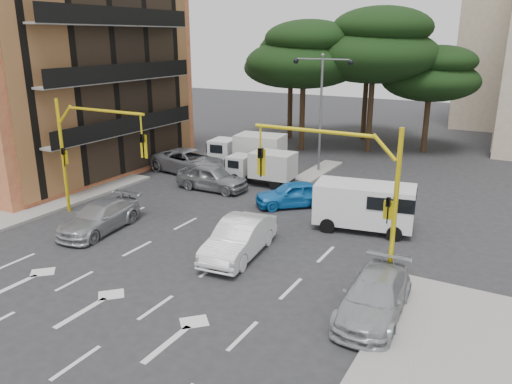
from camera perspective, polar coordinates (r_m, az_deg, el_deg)
ground at (r=21.56m, az=-9.43°, el=-7.45°), size 120.00×120.00×0.00m
median_strip at (r=34.69m, az=7.14°, el=2.39°), size 1.40×6.00×0.15m
apartment_orange at (r=38.28m, az=-24.13°, el=12.75°), size 15.19×16.15×13.70m
pine_left_near at (r=40.57m, az=5.54°, el=15.38°), size 9.15×9.15×10.23m
pine_center at (r=40.72m, az=13.47°, el=15.98°), size 9.98×9.98×11.16m
pine_left_far at (r=45.48m, az=4.06°, el=14.75°), size 8.32×8.32×9.30m
pine_right at (r=41.83m, az=19.44°, el=12.66°), size 7.49×7.49×8.37m
pine_back at (r=46.10m, az=12.75°, el=15.28°), size 9.15×9.15×10.23m
signal_mast_right at (r=18.73m, az=10.48°, el=1.34°), size 5.79×0.37×6.00m
signal_mast_left at (r=26.28m, az=-18.89°, el=5.29°), size 5.79×0.37×6.00m
street_lamp_center at (r=33.72m, az=7.49°, el=11.21°), size 4.16×0.36×7.77m
car_white_hatch at (r=21.21m, az=-1.94°, el=-5.31°), size 2.22×4.96×1.58m
car_blue_compact at (r=27.40m, az=4.22°, el=-0.23°), size 4.19×3.96×1.40m
car_silver_wagon at (r=25.08m, az=-17.46°, el=-2.74°), size 2.44×4.91×1.37m
car_silver_cross_a at (r=34.32m, az=-7.56°, el=3.47°), size 6.15×3.50×1.62m
car_silver_cross_b at (r=30.39m, az=-5.04°, el=1.64°), size 4.51×1.89×1.52m
car_silver_parked at (r=17.39m, az=13.37°, el=-11.57°), size 2.22×4.86×1.38m
van_white at (r=24.46m, az=12.24°, el=-1.65°), size 4.93×2.88×2.31m
box_truck_a at (r=34.57m, az=-0.99°, el=4.56°), size 5.53×2.90×2.60m
box_truck_b at (r=31.33m, az=0.64°, el=2.78°), size 4.45×2.05×2.14m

